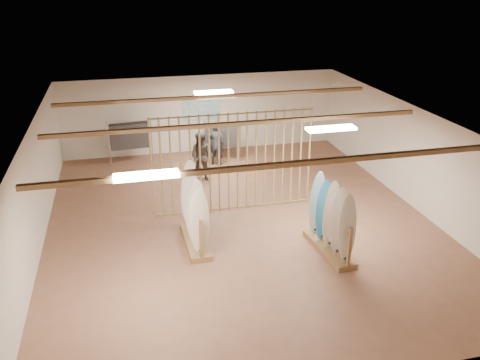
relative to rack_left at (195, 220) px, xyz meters
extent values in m
plane|color=#8F5E45|center=(1.35, 0.89, -0.62)|extent=(12.00, 12.00, 0.00)
plane|color=gray|center=(1.35, 0.89, 2.18)|extent=(12.00, 12.00, 0.00)
plane|color=silver|center=(1.35, 6.89, 0.78)|extent=(12.00, 0.00, 12.00)
plane|color=silver|center=(1.35, -5.11, 0.78)|extent=(12.00, 0.00, 12.00)
plane|color=silver|center=(-3.65, 0.89, 0.78)|extent=(0.00, 12.00, 12.00)
plane|color=silver|center=(6.35, 0.89, 0.78)|extent=(0.00, 12.00, 12.00)
cube|color=#9A7346|center=(1.35, 0.89, 2.10)|extent=(9.50, 6.12, 0.10)
cube|color=white|center=(1.35, 0.89, 2.12)|extent=(1.20, 0.35, 0.06)
cylinder|color=#A68D51|center=(-0.85, 1.69, 0.78)|extent=(0.05, 0.05, 2.78)
cylinder|color=#A68D51|center=(-0.59, 1.69, 0.78)|extent=(0.05, 0.05, 2.78)
cylinder|color=#A68D51|center=(-0.33, 1.69, 0.78)|extent=(0.05, 0.05, 2.78)
cylinder|color=#A68D51|center=(-0.08, 1.69, 0.78)|extent=(0.05, 0.05, 2.78)
cylinder|color=#A68D51|center=(0.18, 1.69, 0.78)|extent=(0.05, 0.05, 2.78)
cylinder|color=#A68D51|center=(0.44, 1.69, 0.78)|extent=(0.05, 0.05, 2.78)
cylinder|color=#A68D51|center=(0.70, 1.69, 0.78)|extent=(0.05, 0.05, 2.78)
cylinder|color=#A68D51|center=(0.96, 1.69, 0.78)|extent=(0.05, 0.05, 2.78)
cylinder|color=#A68D51|center=(1.22, 1.69, 0.78)|extent=(0.05, 0.05, 2.78)
cylinder|color=#A68D51|center=(1.48, 1.69, 0.78)|extent=(0.05, 0.05, 2.78)
cylinder|color=#A68D51|center=(1.74, 1.69, 0.78)|extent=(0.05, 0.05, 2.78)
cylinder|color=#A68D51|center=(2.00, 1.69, 0.78)|extent=(0.05, 0.05, 2.78)
cylinder|color=#A68D51|center=(2.25, 1.69, 0.78)|extent=(0.05, 0.05, 2.78)
cylinder|color=#A68D51|center=(2.51, 1.69, 0.78)|extent=(0.05, 0.05, 2.78)
cylinder|color=#A68D51|center=(2.77, 1.69, 0.78)|extent=(0.05, 0.05, 2.78)
cylinder|color=#A68D51|center=(3.03, 1.69, 0.78)|extent=(0.05, 0.05, 2.78)
cylinder|color=#A68D51|center=(3.29, 1.69, 0.78)|extent=(0.05, 0.05, 2.78)
cylinder|color=#A68D51|center=(3.55, 1.69, 0.78)|extent=(0.05, 0.05, 2.78)
cube|color=#3797C1|center=(1.35, 6.87, 0.98)|extent=(1.40, 0.03, 0.90)
cube|color=#9A7346|center=(0.00, 0.00, -0.56)|extent=(0.52, 1.93, 0.14)
cylinder|color=black|center=(0.00, 0.00, 0.29)|extent=(0.02, 1.87, 0.01)
ellipsoid|color=silver|center=(0.00, -0.76, 0.36)|extent=(0.44, 0.06, 1.70)
ellipsoid|color=silver|center=(0.00, -0.38, 0.36)|extent=(0.44, 0.06, 1.70)
ellipsoid|color=silver|center=(0.00, 0.00, 0.36)|extent=(0.44, 0.06, 1.70)
ellipsoid|color=white|center=(0.00, 0.38, 0.36)|extent=(0.44, 0.06, 1.70)
ellipsoid|color=white|center=(0.00, 0.76, 0.36)|extent=(0.44, 0.06, 1.70)
cube|color=#9A7346|center=(3.05, -1.13, -0.56)|extent=(0.66, 1.91, 0.13)
cylinder|color=black|center=(3.05, -1.13, 0.27)|extent=(0.18, 1.81, 0.01)
ellipsoid|color=white|center=(3.12, -1.86, 0.33)|extent=(0.43, 0.09, 1.65)
ellipsoid|color=silver|center=(3.09, -1.50, 0.33)|extent=(0.43, 0.09, 1.65)
ellipsoid|color=silver|center=(3.05, -1.13, 0.33)|extent=(0.43, 0.09, 1.65)
ellipsoid|color=#2D8CD1|center=(3.02, -0.77, 0.33)|extent=(0.43, 0.09, 1.65)
ellipsoid|color=white|center=(2.99, -0.40, 0.33)|extent=(0.43, 0.09, 1.65)
cylinder|color=silver|center=(-1.28, 6.12, 0.85)|extent=(1.42, 0.15, 0.03)
cube|color=black|center=(-1.28, 6.12, 0.37)|extent=(1.35, 0.47, 0.86)
cylinder|color=silver|center=(-1.28, 6.12, 0.14)|extent=(0.03, 0.03, 1.52)
cylinder|color=silver|center=(1.86, 5.76, 0.68)|extent=(1.20, 0.44, 0.03)
cube|color=black|center=(1.86, 5.76, 0.25)|extent=(1.21, 0.69, 0.77)
cylinder|color=silver|center=(1.86, 5.76, 0.05)|extent=(0.03, 0.03, 1.35)
imported|color=#26272D|center=(1.56, 5.27, 0.24)|extent=(0.75, 0.66, 1.73)
imported|color=#3F3730|center=(0.86, 4.00, 0.27)|extent=(1.08, 1.01, 1.79)
camera|label=1|loc=(-1.51, -10.94, 5.62)|focal=38.00mm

